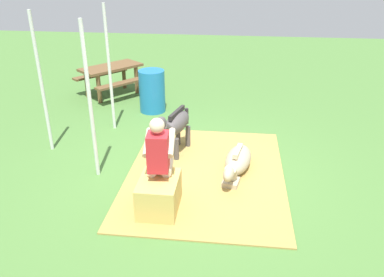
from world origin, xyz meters
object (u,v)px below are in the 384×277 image
pony_lying (237,162)px  picnic_bench (111,73)px  tent_pole_right (109,70)px  hay_bale (159,195)px  tent_pole_left (90,103)px  tent_pole_mid (42,85)px  water_barrel (152,91)px  pony_standing (175,125)px  person_seated (159,156)px

pony_lying → picnic_bench: size_ratio=0.68×
tent_pole_right → picnic_bench: 2.24m
hay_bale → pony_lying: (1.18, -1.06, -0.06)m
tent_pole_left → tent_pole_mid: bearing=55.6°
water_barrel → tent_pole_left: size_ratio=0.38×
tent_pole_right → picnic_bench: tent_pole_right is taller
water_barrel → tent_pole_right: size_ratio=0.38×
pony_standing → tent_pole_mid: tent_pole_mid is taller
tent_pole_mid → picnic_bench: (3.11, -0.21, -0.66)m
pony_standing → pony_lying: pony_standing is taller
person_seated → picnic_bench: size_ratio=0.69×
person_seated → picnic_bench: bearing=24.8°
pony_lying → picnic_bench: (3.56, 3.19, 0.39)m
pony_standing → picnic_bench: size_ratio=0.67×
person_seated → water_barrel: bearing=13.7°
pony_lying → tent_pole_left: bearing=98.4°
tent_pole_left → tent_pole_right: bearing=8.7°
pony_lying → tent_pole_left: tent_pole_left is taller
water_barrel → picnic_bench: 1.58m
pony_lying → pony_standing: bearing=65.6°
tent_pole_mid → picnic_bench: 3.18m
hay_bale → pony_standing: 1.72m
hay_bale → water_barrel: (3.77, 0.89, 0.23)m
pony_standing → tent_pole_mid: 2.39m
tent_pole_mid → water_barrel: bearing=-34.2°
tent_pole_right → tent_pole_mid: (-1.07, 0.86, 0.00)m
person_seated → pony_lying: bearing=-46.5°
hay_bale → person_seated: 0.54m
tent_pole_mid → person_seated: bearing=-122.3°
person_seated → water_barrel: size_ratio=1.45×
tent_pole_right → picnic_bench: bearing=17.9°
person_seated → tent_pole_right: tent_pole_right is taller
pony_standing → person_seated: bearing=-179.0°
pony_standing → tent_pole_right: (1.03, 1.44, 0.66)m
pony_standing → tent_pole_right: bearing=54.4°
pony_standing → water_barrel: (2.08, 0.85, -0.11)m
hay_bale → tent_pole_right: tent_pole_right is taller
pony_standing → water_barrel: water_barrel is taller
tent_pole_mid → picnic_bench: bearing=-3.8°
hay_bale → person_seated: size_ratio=0.53×
pony_lying → tent_pole_right: bearing=59.0°
person_seated → tent_pole_right: 2.97m
tent_pole_left → tent_pole_mid: (0.79, 1.15, 0.00)m
hay_bale → water_barrel: bearing=13.3°
person_seated → pony_lying: 1.59m
pony_lying → picnic_bench: 4.80m
tent_pole_right → tent_pole_left: bearing=-171.3°
hay_bale → person_seated: (0.17, 0.01, 0.52)m
hay_bale → pony_lying: size_ratio=0.53×
person_seated → tent_pole_left: 1.44m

